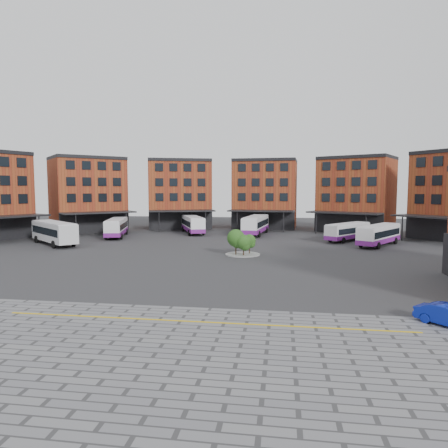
# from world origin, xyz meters

# --- Properties ---
(ground) EXTENTS (160.00, 160.00, 0.00)m
(ground) POSITION_xyz_m (0.00, 0.00, 0.00)
(ground) COLOR #28282B
(ground) RESTS_ON ground
(paving_zone) EXTENTS (50.00, 22.00, 0.02)m
(paving_zone) POSITION_xyz_m (2.00, -22.00, 0.01)
(paving_zone) COLOR slate
(paving_zone) RESTS_ON ground
(yellow_line) EXTENTS (26.00, 0.15, 0.02)m
(yellow_line) POSITION_xyz_m (2.00, -14.00, 0.03)
(yellow_line) COLOR gold
(yellow_line) RESTS_ON paving_zone
(main_building) EXTENTS (94.14, 42.48, 14.60)m
(main_building) POSITION_xyz_m (-4.77, 38.25, 7.23)
(main_building) COLOR brown
(main_building) RESTS_ON ground
(tree_island) EXTENTS (4.40, 4.40, 3.31)m
(tree_island) POSITION_xyz_m (1.87, 11.51, 1.73)
(tree_island) COLOR gray
(tree_island) RESTS_ON ground
(bus_a) EXTENTS (11.06, 9.96, 3.44)m
(bus_a) POSITION_xyz_m (-26.90, 17.20, 2.04)
(bus_a) COLOR silver
(bus_a) RESTS_ON ground
(bus_b) EXTENTS (5.45, 11.51, 3.16)m
(bus_b) POSITION_xyz_m (-21.60, 27.76, 1.71)
(bus_b) COLOR silver
(bus_b) RESTS_ON ground
(bus_c) EXTENTS (6.79, 11.56, 3.22)m
(bus_c) POSITION_xyz_m (-9.73, 35.30, 1.74)
(bus_c) COLOR white
(bus_c) RESTS_ON ground
(bus_d) EXTENTS (4.30, 12.40, 3.42)m
(bus_d) POSITION_xyz_m (2.13, 34.72, 1.85)
(bus_d) COLOR white
(bus_d) RESTS_ON ground
(bus_e) EXTENTS (8.20, 9.39, 2.86)m
(bus_e) POSITION_xyz_m (17.39, 28.02, 1.55)
(bus_e) COLOR silver
(bus_e) RESTS_ON ground
(bus_f) EXTENTS (8.10, 10.51, 3.08)m
(bus_f) POSITION_xyz_m (21.04, 23.02, 1.67)
(bus_f) COLOR white
(bus_f) RESTS_ON ground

